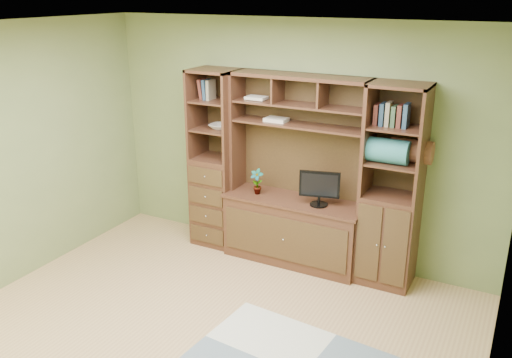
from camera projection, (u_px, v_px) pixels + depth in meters
The scene contains 10 objects.
room at pixel (192, 201), 4.23m from camera, with size 4.60×4.10×2.64m.
center_hutch at pixel (294, 173), 5.72m from camera, with size 1.54×0.53×2.05m, color #472718.
left_tower at pixel (216, 159), 6.19m from camera, with size 0.50×0.45×2.05m, color #472718.
right_tower at pixel (392, 188), 5.31m from camera, with size 0.55×0.45×2.05m, color #472718.
monitor at pixel (320, 182), 5.57m from camera, with size 0.42×0.19×0.51m, color black.
orchid at pixel (257, 182), 5.93m from camera, with size 0.15×0.10×0.29m, color #9C4735.
magazines at pixel (276, 120), 5.73m from camera, with size 0.24×0.17×0.04m, color beige.
bowl at pixel (220, 126), 6.03m from camera, with size 0.23×0.23×0.06m, color beige.
blanket_teal at pixel (387, 151), 5.16m from camera, with size 0.41×0.24×0.24m, color teal.
blanket_red at pixel (411, 151), 5.19m from camera, with size 0.40×0.22×0.22m, color brown.
Camera 1 is at (2.27, -3.25, 2.87)m, focal length 38.00 mm.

